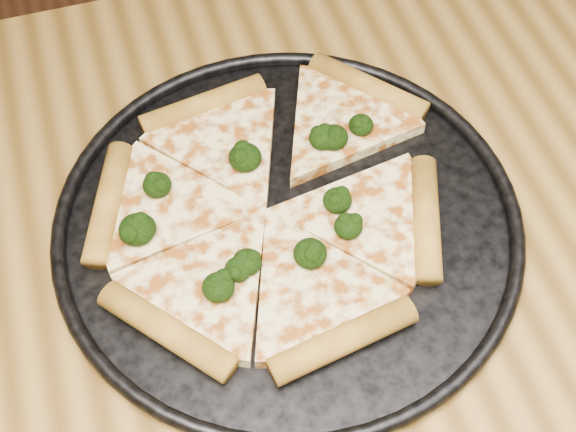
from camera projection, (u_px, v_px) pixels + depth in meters
name	position (u px, v px, depth m)	size (l,w,h in m)	color
dining_table	(247.00, 413.00, 0.68)	(1.20, 0.90, 0.75)	olive
pizza_pan	(288.00, 221.00, 0.68)	(0.40, 0.40, 0.02)	black
pizza	(270.00, 206.00, 0.68)	(0.34, 0.32, 0.02)	#FFE99C
broccoli_florets	(253.00, 206.00, 0.66)	(0.24, 0.15, 0.02)	black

